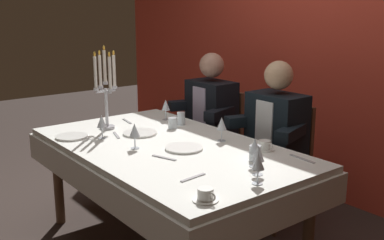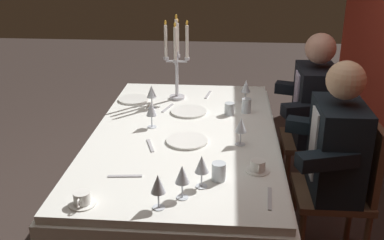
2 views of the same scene
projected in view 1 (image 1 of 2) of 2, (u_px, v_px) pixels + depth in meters
The scene contains 25 objects.
back_wall at pixel (329, 39), 3.85m from camera, with size 6.00×0.12×2.70m, color red.
dining_table at pixel (168, 162), 3.04m from camera, with size 1.94×1.14×0.74m.
candelabra at pixel (106, 90), 3.34m from camera, with size 0.19×0.19×0.61m.
dinner_plate_0 at pixel (72, 137), 3.17m from camera, with size 0.22×0.22×0.01m, color white.
dinner_plate_1 at pixel (139, 133), 3.26m from camera, with size 0.24×0.24×0.01m, color white.
dinner_plate_2 at pixel (184, 148), 2.92m from camera, with size 0.24×0.24×0.01m, color white.
wine_glass_0 at pixel (258, 162), 2.32m from camera, with size 0.07×0.07×0.16m.
wine_glass_1 at pixel (255, 147), 2.57m from camera, with size 0.07×0.07×0.16m.
wine_glass_2 at pixel (166, 106), 3.64m from camera, with size 0.07×0.07×0.16m.
wine_glass_3 at pixel (135, 131), 2.90m from camera, with size 0.07×0.07×0.16m.
wine_glass_4 at pixel (102, 122), 3.13m from camera, with size 0.07×0.07×0.16m.
wine_glass_5 at pixel (258, 154), 2.44m from camera, with size 0.07×0.07×0.16m.
wine_glass_6 at pixel (222, 124), 3.06m from camera, with size 0.07×0.07×0.16m.
water_tumbler_0 at pixel (255, 153), 2.69m from camera, with size 0.07×0.07×0.09m, color silver.
water_tumbler_1 at pixel (173, 123), 3.40m from camera, with size 0.07×0.07×0.08m, color silver.
water_tumbler_2 at pixel (181, 119), 3.51m from camera, with size 0.06×0.06×0.10m, color silver.
coffee_cup_0 at pixel (265, 146), 2.89m from camera, with size 0.13×0.12×0.06m.
coffee_cup_1 at pixel (206, 195), 2.14m from camera, with size 0.13×0.12×0.06m.
spoon_0 at pixel (164, 158), 2.74m from camera, with size 0.17×0.02×0.01m, color #B7B7BC.
knife_1 at pixel (302, 159), 2.72m from camera, with size 0.19×0.02×0.01m, color #B7B7BC.
fork_2 at pixel (193, 178), 2.42m from camera, with size 0.17×0.02×0.01m, color #B7B7BC.
spoon_3 at pixel (116, 135), 3.22m from camera, with size 0.17×0.02×0.01m, color #B7B7BC.
fork_4 at pixel (127, 121), 3.62m from camera, with size 0.17×0.02×0.01m, color #B7B7BC.
seated_diner_0 at pixel (212, 111), 3.99m from camera, with size 0.63×0.48×1.24m.
seated_diner_1 at pixel (277, 129), 3.42m from camera, with size 0.63×0.48×1.24m.
Camera 1 is at (2.37, -1.65, 1.61)m, focal length 43.24 mm.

